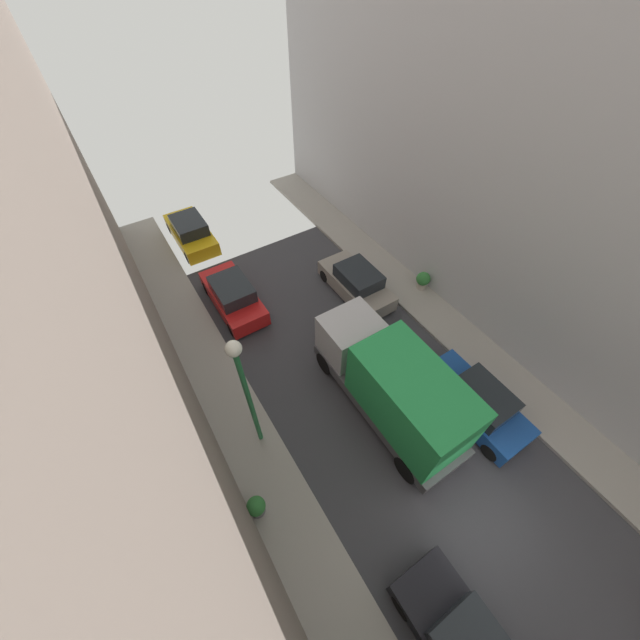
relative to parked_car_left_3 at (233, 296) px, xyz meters
name	(u,v)px	position (x,y,z in m)	size (l,w,h in m)	color
ground	(475,518)	(2.70, -12.61, -0.72)	(32.00, 32.00, 0.00)	#38383D
sidewalk_left	(347,628)	(-2.30, -12.61, -0.64)	(2.00, 44.00, 0.15)	gray
sidewalk_right	(571,436)	(7.70, -12.61, -0.64)	(2.00, 44.00, 0.15)	gray
parked_car_left_3	(233,296)	(0.00, 0.00, 0.00)	(1.78, 4.20, 1.57)	red
parked_car_left_4	(191,232)	(0.00, 5.82, 0.00)	(1.78, 4.20, 1.57)	gold
parked_car_right_3	(476,402)	(5.40, -9.92, 0.00)	(1.78, 4.20, 1.57)	#194799
parked_car_right_4	(357,283)	(5.40, -2.40, 0.00)	(1.78, 4.20, 1.57)	gray
delivery_truck	(393,386)	(2.70, -8.12, 1.07)	(2.26, 6.60, 3.38)	#4C4C51
potted_plant_2	(423,280)	(8.30, -3.94, -0.05)	(0.68, 0.68, 0.94)	#B2A899
potted_plant_3	(256,507)	(-3.05, -8.73, -0.12)	(0.59, 0.59, 0.84)	slate
lamp_post	(245,385)	(-1.90, -6.61, 3.17)	(0.44, 0.44, 5.71)	#26723F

